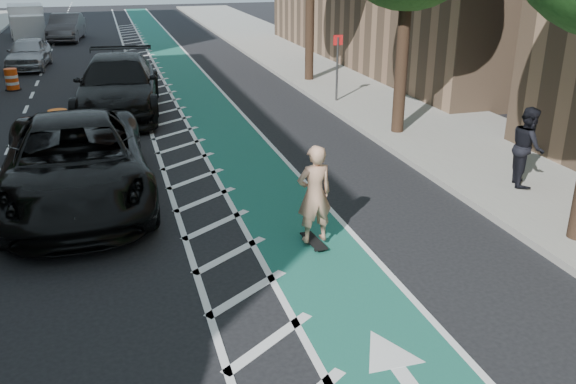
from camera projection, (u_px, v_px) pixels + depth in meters
name	position (u px, v px, depth m)	size (l,w,h in m)	color
ground	(154.00, 308.00, 9.52)	(120.00, 120.00, 0.00)	black
bike_lane	(222.00, 128.00, 19.23)	(2.00, 90.00, 0.01)	#175347
buffer_strip	(174.00, 132.00, 18.83)	(1.40, 90.00, 0.01)	silver
sidewalk_right	(409.00, 112.00, 20.93)	(5.00, 90.00, 0.15)	gray
curb_right	(342.00, 116.00, 20.28)	(0.12, 90.00, 0.16)	gray
sign_post	(337.00, 67.00, 21.74)	(0.35, 0.08, 2.47)	#4C4C4C
skateboard	(314.00, 241.00, 11.53)	(0.30, 0.82, 0.11)	black
skateboarder	(314.00, 194.00, 11.17)	(0.68, 0.45, 1.87)	tan
suv_near	(75.00, 162.00, 13.26)	(3.06, 6.63, 1.84)	black
suv_far	(118.00, 86.00, 20.68)	(2.68, 6.59, 1.91)	black
car_silver	(29.00, 53.00, 28.87)	(1.70, 4.21, 1.44)	#A6A6AC
car_grey	(66.00, 27.00, 37.96)	(1.72, 4.92, 1.62)	#505054
pedestrian	(527.00, 147.00, 13.84)	(0.89, 0.69, 1.83)	black
box_truck	(27.00, 22.00, 40.09)	(2.60, 4.87, 1.94)	white
barrel_b	(60.00, 127.00, 17.69)	(0.69, 0.69, 0.95)	#FC640D
barrel_c	(12.00, 80.00, 24.39)	(0.63, 0.63, 0.86)	#ED460C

